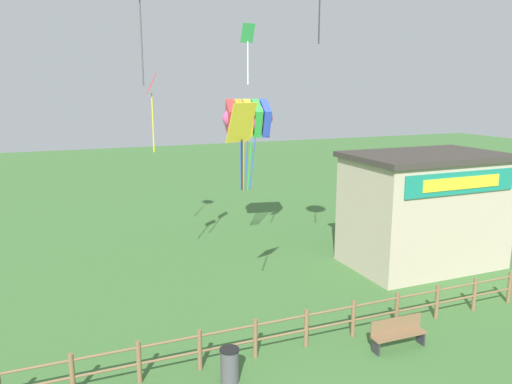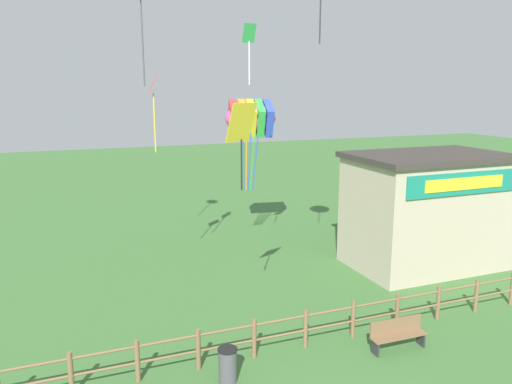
{
  "view_description": "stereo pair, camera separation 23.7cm",
  "coord_description": "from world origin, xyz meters",
  "views": [
    {
      "loc": [
        -5.87,
        -7.11,
        7.8
      ],
      "look_at": [
        0.0,
        7.29,
        4.53
      ],
      "focal_mm": 35.0,
      "sensor_mm": 36.0,
      "label": 1
    },
    {
      "loc": [
        -5.65,
        -7.19,
        7.8
      ],
      "look_at": [
        0.0,
        7.29,
        4.53
      ],
      "focal_mm": 35.0,
      "sensor_mm": 36.0,
      "label": 2
    }
  ],
  "objects": [
    {
      "name": "kite_pink_diamond",
      "position": [
        -2.94,
        9.97,
        10.48
      ],
      "size": [
        0.51,
        0.78,
        3.73
      ],
      "color": "pink"
    },
    {
      "name": "seaside_building",
      "position": [
        9.05,
        9.89,
        2.53
      ],
      "size": [
        6.76,
        4.34,
        5.01
      ],
      "color": "#B7A88E",
      "rests_on": "ground_plane"
    },
    {
      "name": "trash_bin",
      "position": [
        -1.95,
        4.39,
        0.49
      ],
      "size": [
        0.54,
        0.54,
        0.97
      ],
      "color": "#4C4C51",
      "rests_on": "ground_plane"
    },
    {
      "name": "kite_rainbow_parafoil",
      "position": [
        3.06,
        15.86,
        6.3
      ],
      "size": [
        2.81,
        2.28,
        4.52
      ],
      "color": "#E54C8C"
    },
    {
      "name": "wooden_fence",
      "position": [
        -0.0,
        5.29,
        0.67
      ],
      "size": [
        18.63,
        0.14,
        1.2
      ],
      "color": "brown",
      "rests_on": "ground_plane"
    },
    {
      "name": "kite_green_diamond",
      "position": [
        1.01,
        10.56,
        9.36
      ],
      "size": [
        0.53,
        0.31,
        2.18
      ],
      "color": "green"
    },
    {
      "name": "kite_yellow_diamond",
      "position": [
        -0.65,
        6.83,
        6.58
      ],
      "size": [
        0.99,
        0.7,
        2.63
      ],
      "color": "yellow"
    },
    {
      "name": "kite_red_diamond",
      "position": [
        -2.35,
        11.77,
        7.42
      ],
      "size": [
        0.49,
        0.66,
        2.92
      ],
      "color": "red"
    },
    {
      "name": "park_bench_by_building",
      "position": [
        3.39,
        4.17,
        0.51
      ],
      "size": [
        1.81,
        0.44,
        0.94
      ],
      "color": "brown",
      "rests_on": "ground_plane"
    }
  ]
}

